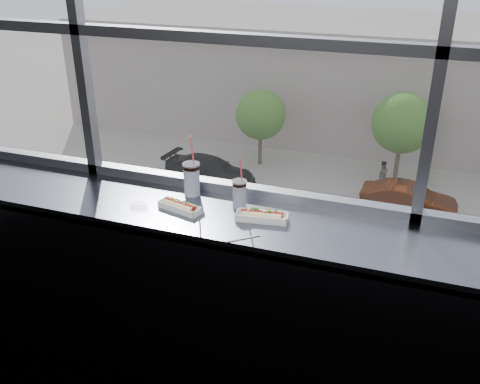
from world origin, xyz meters
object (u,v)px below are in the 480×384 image
(car_near_a, at_px, (53,216))
(wrapper, at_px, (139,205))
(hotdog_tray_left, at_px, (180,206))
(soda_cup_right, at_px, (239,193))
(tree_left, at_px, (261,115))
(loose_straw, at_px, (243,239))
(car_far_a, at_px, (210,167))
(car_far_b, at_px, (409,195))
(tree_center, at_px, (402,123))
(pedestrian_b, at_px, (382,171))
(car_near_b, at_px, (185,239))
(car_near_c, at_px, (367,276))
(soda_cup_left, at_px, (192,177))
(hotdog_tray_right, at_px, (262,216))

(car_near_a, bearing_deg, wrapper, -140.59)
(hotdog_tray_left, relative_size, soda_cup_right, 0.86)
(wrapper, distance_m, tree_left, 30.76)
(hotdog_tray_left, relative_size, loose_straw, 1.43)
(soda_cup_right, height_order, car_far_a, soda_cup_right)
(loose_straw, xyz_separation_m, car_far_b, (0.72, 24.50, -10.95))
(hotdog_tray_left, xyz_separation_m, loose_straw, (0.44, -0.18, -0.02))
(hotdog_tray_left, xyz_separation_m, soda_cup_right, (0.30, 0.15, 0.07))
(hotdog_tray_left, xyz_separation_m, car_far_b, (1.16, 24.31, -10.97))
(tree_left, xyz_separation_m, tree_center, (8.52, -0.00, 0.39))
(car_far_a, bearing_deg, pedestrian_b, -64.06)
(loose_straw, xyz_separation_m, tree_left, (-8.76, 28.50, -8.74))
(car_near_b, bearing_deg, wrapper, -158.79)
(soda_cup_right, relative_size, pedestrian_b, 0.17)
(car_near_a, height_order, pedestrian_b, car_near_a)
(car_near_c, height_order, tree_left, tree_left)
(soda_cup_left, bearing_deg, hotdog_tray_right, -18.92)
(pedestrian_b, relative_size, tree_left, 0.37)
(wrapper, bearing_deg, car_far_b, 86.73)
(soda_cup_right, distance_m, car_far_a, 28.55)
(hotdog_tray_right, bearing_deg, soda_cup_left, 152.68)
(car_near_c, bearing_deg, soda_cup_left, -176.92)
(soda_cup_right, bearing_deg, car_far_b, 87.97)
(wrapper, xyz_separation_m, pedestrian_b, (-0.30, 27.69, -11.16))
(hotdog_tray_left, xyz_separation_m, tree_left, (-8.32, 28.31, -8.76))
(car_near_c, bearing_deg, hotdog_tray_right, -175.22)
(car_near_c, height_order, pedestrian_b, car_near_c)
(tree_left, bearing_deg, hotdog_tray_left, -73.62)
(car_far_b, xyz_separation_m, tree_left, (-9.48, 4.00, 2.21))
(car_near_a, distance_m, tree_center, 19.71)
(hotdog_tray_left, relative_size, wrapper, 2.55)
(hotdog_tray_left, relative_size, car_near_b, 0.04)
(wrapper, xyz_separation_m, tree_left, (-8.09, 28.36, -8.75))
(hotdog_tray_right, relative_size, tree_center, 0.05)
(car_near_a, xyz_separation_m, car_near_c, (15.24, 0.00, -0.02))
(wrapper, distance_m, pedestrian_b, 29.85)
(hotdog_tray_right, relative_size, soda_cup_left, 0.77)
(car_far_a, bearing_deg, tree_center, -61.99)
(car_near_b, distance_m, car_near_a, 7.13)
(hotdog_tray_right, height_order, loose_straw, hotdog_tray_right)
(hotdog_tray_left, height_order, car_far_b, hotdog_tray_left)
(pedestrian_b, bearing_deg, wrapper, 90.62)
(loose_straw, relative_size, tree_left, 0.04)
(loose_straw, bearing_deg, soda_cup_left, 99.03)
(wrapper, bearing_deg, car_near_c, 89.03)
(hotdog_tray_left, relative_size, car_near_c, 0.05)
(loose_straw, relative_size, car_near_b, 0.03)
(loose_straw, xyz_separation_m, car_near_c, (-0.39, 16.50, -11.07))
(loose_straw, height_order, car_far_b, loose_straw)
(hotdog_tray_right, bearing_deg, car_near_a, 125.52)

